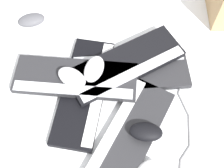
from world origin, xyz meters
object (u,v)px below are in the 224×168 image
at_px(mouse_1, 72,77).
at_px(mouse_4, 146,132).
at_px(mouse_3, 94,69).
at_px(keyboard_2, 130,72).
at_px(keyboard_0, 84,91).
at_px(keyboard_3, 126,64).
at_px(keyboard_1, 128,138).
at_px(keyboard_4, 76,79).
at_px(mouse_0, 31,20).

xyz_separation_m(mouse_1, mouse_4, (-0.27, 0.16, -0.03)).
bearing_deg(mouse_3, keyboard_2, -62.18).
xyz_separation_m(keyboard_0, keyboard_3, (-0.14, -0.11, 0.03)).
bearing_deg(keyboard_1, keyboard_4, -42.53).
distance_m(mouse_0, mouse_1, 0.37).
bearing_deg(keyboard_4, keyboard_1, 137.47).
bearing_deg(mouse_1, mouse_3, 58.87).
bearing_deg(keyboard_1, keyboard_3, -82.93).
xyz_separation_m(mouse_0, mouse_1, (-0.23, 0.29, 0.06)).
relative_size(keyboard_4, mouse_0, 4.03).
distance_m(keyboard_0, keyboard_2, 0.19).
distance_m(keyboard_2, keyboard_4, 0.21).
distance_m(keyboard_2, mouse_4, 0.26).
bearing_deg(keyboard_3, keyboard_4, 24.91).
xyz_separation_m(keyboard_2, keyboard_3, (0.02, -0.01, 0.03)).
distance_m(keyboard_1, mouse_0, 0.64).
relative_size(keyboard_2, mouse_0, 4.18).
bearing_deg(mouse_1, keyboard_4, 96.10).
bearing_deg(keyboard_0, keyboard_2, -148.30).
bearing_deg(keyboard_4, keyboard_2, -161.01).
relative_size(keyboard_2, keyboard_3, 1.04).
xyz_separation_m(keyboard_0, mouse_4, (-0.23, 0.14, 0.04)).
bearing_deg(keyboard_3, keyboard_2, 141.68).
xyz_separation_m(mouse_0, mouse_3, (-0.30, 0.24, 0.06)).
height_order(keyboard_0, mouse_4, mouse_4).
xyz_separation_m(mouse_1, mouse_3, (-0.07, -0.04, 0.00)).
height_order(keyboard_2, mouse_0, mouse_0).
relative_size(keyboard_0, mouse_3, 4.07).
relative_size(keyboard_2, keyboard_4, 1.04).
bearing_deg(keyboard_4, mouse_3, -157.94).
distance_m(mouse_1, mouse_4, 0.32).
bearing_deg(mouse_3, mouse_0, 61.11).
relative_size(mouse_0, mouse_3, 1.00).
relative_size(mouse_1, mouse_3, 1.00).
height_order(keyboard_4, mouse_3, mouse_3).
relative_size(mouse_0, mouse_4, 1.00).
bearing_deg(keyboard_2, mouse_3, 17.41).
bearing_deg(keyboard_2, keyboard_1, 93.39).
bearing_deg(mouse_0, keyboard_2, 133.63).
relative_size(keyboard_0, mouse_1, 4.07).
relative_size(keyboard_3, keyboard_4, 1.00).
height_order(mouse_3, mouse_4, mouse_3).
bearing_deg(mouse_4, mouse_3, -45.25).
distance_m(keyboard_1, mouse_1, 0.28).
bearing_deg(mouse_0, keyboard_0, 110.84).
distance_m(keyboard_4, mouse_1, 0.04).
relative_size(keyboard_1, mouse_1, 4.22).
xyz_separation_m(keyboard_3, mouse_3, (0.11, 0.05, 0.04)).
bearing_deg(mouse_4, keyboard_4, -33.65).
relative_size(mouse_3, mouse_4, 1.00).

